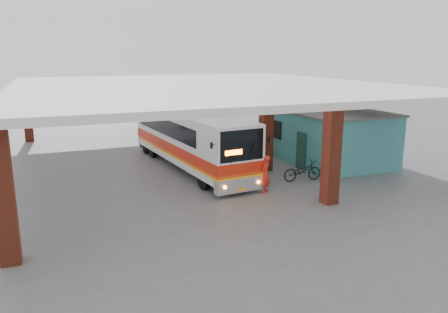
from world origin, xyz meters
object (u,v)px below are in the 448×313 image
Objects in this scene: motorcycle at (302,171)px; pedestrian at (265,174)px; coach_bus at (190,138)px; red_chair at (266,152)px.

pedestrian is at bearing 115.83° from motorcycle.
coach_bus is 5.32m from red_chair.
pedestrian is (1.85, -5.68, -0.83)m from coach_bus.
coach_bus reaches higher than motorcycle.
coach_bus is 6.61m from motorcycle.
pedestrian is 7.06m from red_chair.
motorcycle is at bearing 158.94° from pedestrian.
coach_bus reaches higher than red_chair.
red_chair is (5.12, 0.56, -1.32)m from coach_bus.
motorcycle is 1.15× the size of pedestrian.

